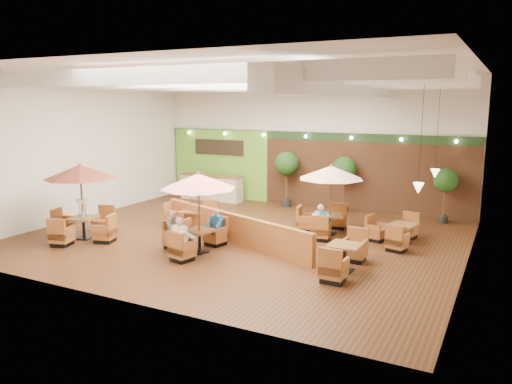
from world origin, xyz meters
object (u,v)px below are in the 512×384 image
Objects in this scene: table_0 at (81,188)px; table_1 at (197,194)px; table_5 at (395,234)px; topiary_0 at (287,166)px; diner_0 at (182,235)px; diner_2 at (175,226)px; topiary_1 at (344,171)px; booth_divider at (232,228)px; topiary_2 at (445,182)px; diner_1 at (215,223)px; diner_4 at (321,219)px; service_counter at (211,187)px; table_2 at (329,184)px; table_3 at (189,217)px; table_4 at (345,258)px; diner_3 at (321,218)px.

table_0 is 4.27m from table_1.
table_1 is at bearing -130.50° from table_5.
diner_0 is at bearing -87.18° from topiary_0.
diner_0 is 1.28m from diner_2.
topiary_1 is at bearing 92.07° from diner_0.
booth_divider is 2.77× the size of table_1.
booth_divider is at bearing -133.83° from topiary_2.
diner_4 is (2.78, 2.07, 0.01)m from diner_1.
diner_2 is at bearing -65.90° from service_counter.
table_2 is 1.01× the size of topiary_0.
diner_4 is at bearing -31.40° from service_counter.
service_counter is 8.34m from table_1.
diner_0 is at bearing -22.23° from table_0.
diner_1 is at bearing -39.40° from table_3.
topiary_0 reaches higher than table_4.
booth_divider is 0.66m from diner_1.
diner_0 is (-2.14, -8.28, -0.94)m from topiary_1.
diner_0 reaches higher than table_4.
diner_0 is at bearing -104.52° from topiary_1.
service_counter is at bearing 144.43° from table_2.
topiary_0 is 3.23× the size of diner_2.
table_2 is (2.79, 3.86, -0.03)m from table_1.
booth_divider is 2.75× the size of table_4.
diner_2 is at bearing -8.67° from table_0.
diner_1 is (-4.40, 0.50, 0.37)m from table_4.
diner_3 reaches higher than booth_divider.
table_1 is at bearing 107.16° from diner_2.
diner_1 is (0.06, 0.90, -1.06)m from table_1.
table_5 is at bearing -143.61° from diner_1.
table_0 is at bearing -91.40° from service_counter.
diner_1 reaches higher than table_5.
table_1 is at bearing -85.36° from booth_divider.
booth_divider reaches higher than table_5.
table_2 is at bearing -169.93° from table_5.
table_5 is at bearing -33.92° from topiary_0.
table_0 is 3.08× the size of diner_0.
table_0 reaches higher than table_5.
table_3 is at bearing -106.80° from topiary_0.
service_counter is at bearing -178.17° from topiary_1.
topiary_2 is at bearing 53.38° from diner_3.
topiary_0 is at bearing 110.79° from diner_4.
table_4 is at bearing -87.41° from table_5.
table_1 is at bearing -54.57° from table_3.
topiary_1 reaches higher than service_counter.
table_1 is 4.69m from table_4.
service_counter is at bearing 147.30° from booth_divider.
table_2 is (6.84, -3.32, 1.18)m from service_counter.
table_0 is 1.04× the size of table_4.
topiary_1 is at bearing 46.76° from table_3.
topiary_1 is (6.26, 0.20, 1.14)m from service_counter.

